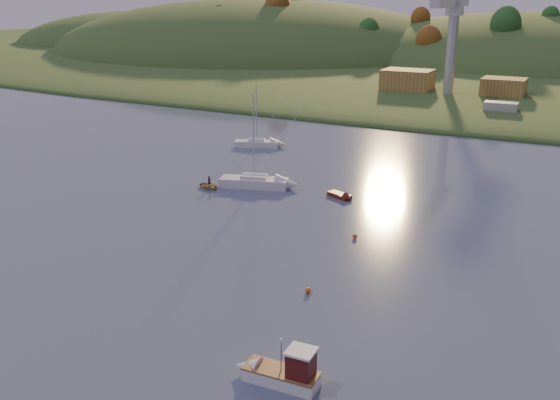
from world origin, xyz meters
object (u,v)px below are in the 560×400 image
at_px(sailboat_near, 257,143).
at_px(sailboat_far, 254,181).
at_px(fishing_boat, 276,371).
at_px(red_tender, 343,197).
at_px(canoe, 209,186).

distance_m(sailboat_near, sailboat_far, 22.27).
height_order(fishing_boat, sailboat_far, sailboat_far).
bearing_deg(red_tender, sailboat_far, -152.01).
relative_size(sailboat_near, red_tender, 2.54).
relative_size(sailboat_far, canoe, 3.88).
bearing_deg(sailboat_near, sailboat_far, -82.84).
height_order(fishing_boat, canoe, fishing_boat).
relative_size(sailboat_near, sailboat_far, 0.82).
distance_m(fishing_boat, sailboat_near, 64.81).
xyz_separation_m(sailboat_near, red_tender, (22.60, -18.84, -0.40)).
distance_m(fishing_boat, sailboat_far, 42.56).
height_order(sailboat_near, red_tender, sailboat_near).
bearing_deg(fishing_boat, canoe, -53.06).
xyz_separation_m(fishing_boat, canoe, (-26.89, 33.31, -0.49)).
bearing_deg(sailboat_far, fishing_boat, -75.82).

